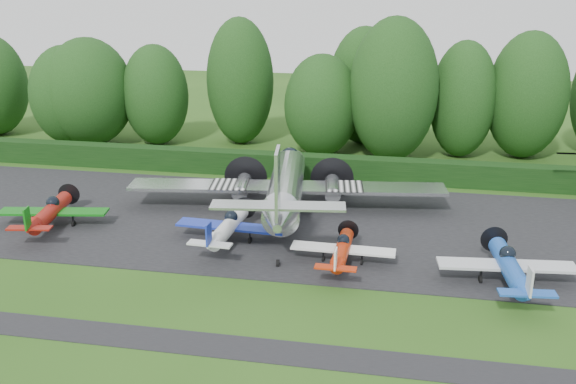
% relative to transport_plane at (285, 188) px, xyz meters
% --- Properties ---
extents(ground, '(160.00, 160.00, 0.00)m').
position_rel_transport_plane_xyz_m(ground, '(1.90, -11.63, -2.10)').
color(ground, '#244A14').
rests_on(ground, ground).
extents(apron, '(70.00, 18.00, 0.01)m').
position_rel_transport_plane_xyz_m(apron, '(1.90, -1.63, -2.10)').
color(apron, black).
rests_on(apron, ground).
extents(taxiway_verge, '(70.00, 2.00, 0.00)m').
position_rel_transport_plane_xyz_m(taxiway_verge, '(1.90, -17.63, -2.10)').
color(taxiway_verge, black).
rests_on(taxiway_verge, ground).
extents(hedgerow, '(90.00, 1.60, 2.00)m').
position_rel_transport_plane_xyz_m(hedgerow, '(1.90, 9.37, -2.10)').
color(hedgerow, black).
rests_on(hedgerow, ground).
extents(transport_plane, '(23.52, 18.03, 7.54)m').
position_rel_transport_plane_xyz_m(transport_plane, '(0.00, 0.00, 0.00)').
color(transport_plane, silver).
rests_on(transport_plane, ground).
extents(light_plane_red, '(7.51, 7.90, 2.89)m').
position_rel_transport_plane_xyz_m(light_plane_red, '(-15.46, -5.39, -0.90)').
color(light_plane_red, maroon).
rests_on(light_plane_red, ground).
extents(light_plane_white, '(7.30, 7.68, 2.81)m').
position_rel_transport_plane_xyz_m(light_plane_white, '(-2.67, -5.68, -0.93)').
color(light_plane_white, silver).
rests_on(light_plane_white, ground).
extents(light_plane_orange, '(6.35, 6.68, 2.44)m').
position_rel_transport_plane_xyz_m(light_plane_orange, '(4.97, -7.63, -1.08)').
color(light_plane_orange, '#BC280B').
rests_on(light_plane_orange, ground).
extents(light_plane_blue, '(7.75, 8.15, 2.98)m').
position_rel_transport_plane_xyz_m(light_plane_blue, '(14.48, -8.69, -0.86)').
color(light_plane_blue, '#1C4FAD').
rests_on(light_plane_blue, ground).
extents(tree_0, '(8.81, 8.81, 10.84)m').
position_rel_transport_plane_xyz_m(tree_0, '(-23.25, 16.51, 3.31)').
color(tree_0, black).
rests_on(tree_0, ground).
extents(tree_1, '(7.16, 7.16, 9.73)m').
position_rel_transport_plane_xyz_m(tree_1, '(0.38, 16.68, 2.75)').
color(tree_1, black).
rests_on(tree_1, ground).
extents(tree_2, '(6.14, 6.14, 11.03)m').
position_rel_transport_plane_xyz_m(tree_2, '(13.48, 18.70, 3.40)').
color(tree_2, black).
rests_on(tree_2, ground).
extents(tree_5, '(8.14, 8.14, 13.26)m').
position_rel_transport_plane_xyz_m(tree_5, '(7.03, 16.17, 4.52)').
color(tree_5, black).
rests_on(tree_5, ground).
extents(tree_6, '(7.39, 7.39, 11.91)m').
position_rel_transport_plane_xyz_m(tree_6, '(19.32, 19.49, 3.84)').
color(tree_6, black).
rests_on(tree_6, ground).
extents(tree_7, '(6.76, 6.76, 12.77)m').
position_rel_transport_plane_xyz_m(tree_7, '(-8.36, 19.73, 4.27)').
color(tree_7, black).
rests_on(tree_7, ground).
extents(tree_9, '(6.62, 6.62, 10.16)m').
position_rel_transport_plane_xyz_m(tree_9, '(-16.73, 17.85, 2.97)').
color(tree_9, black).
rests_on(tree_9, ground).
extents(tree_11, '(7.20, 7.20, 11.89)m').
position_rel_transport_plane_xyz_m(tree_11, '(3.93, 22.05, 3.83)').
color(tree_11, black).
rests_on(tree_11, ground).
extents(tree_12, '(7.65, 7.65, 10.07)m').
position_rel_transport_plane_xyz_m(tree_12, '(-25.50, 16.39, 2.92)').
color(tree_12, black).
rests_on(tree_12, ground).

